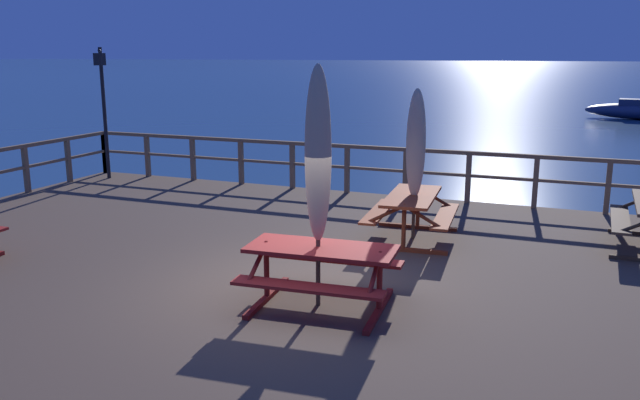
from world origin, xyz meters
name	(u,v)px	position (x,y,z in m)	size (l,w,h in m)	color
ground_plane	(296,329)	(0.00, 0.00, 0.00)	(600.00, 600.00, 0.00)	navy
wooden_deck	(295,308)	(0.00, 0.00, 0.31)	(16.32, 12.10, 0.62)	brown
railing_waterside_far	(406,165)	(0.00, 5.90, 1.35)	(16.12, 0.10, 1.09)	brown
picnic_table_back_left	(412,207)	(0.90, 2.79, 1.18)	(1.54, 1.91, 0.78)	#993819
picnic_table_mid_centre	(322,263)	(0.59, -0.51, 1.18)	(1.92, 1.54, 0.78)	maroon
patio_umbrella_tall_mid_right	(416,145)	(0.92, 2.84, 2.22)	(0.32, 0.32, 2.52)	#4C3828
patio_umbrella_short_front	(318,156)	(0.53, -0.50, 2.50)	(0.32, 0.32, 2.96)	#4C3828
lamp_post_hooked	(103,93)	(-7.34, 5.19, 2.73)	(0.48, 0.58, 3.20)	black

